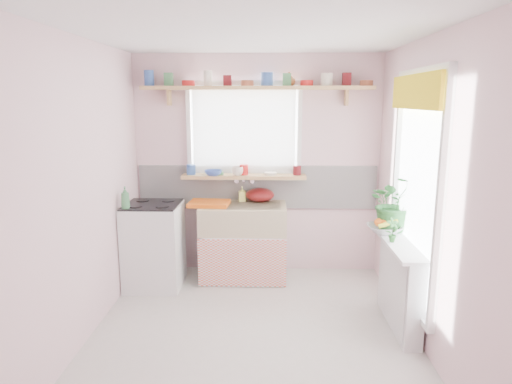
{
  "coord_description": "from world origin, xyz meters",
  "views": [
    {
      "loc": [
        0.13,
        -3.61,
        2.0
      ],
      "look_at": [
        0.01,
        0.55,
        1.15
      ],
      "focal_mm": 32.0,
      "sensor_mm": 36.0,
      "label": 1
    }
  ],
  "objects": [
    {
      "name": "colander",
      "position": [
        0.03,
        1.5,
        0.93
      ],
      "size": [
        0.36,
        0.36,
        0.15
      ],
      "primitive_type": "ellipsoid",
      "rotation": [
        0.0,
        0.0,
        -0.08
      ],
      "color": "#601011",
      "rests_on": "sink_unit"
    },
    {
      "name": "fruit",
      "position": [
        1.22,
        0.52,
        0.87
      ],
      "size": [
        0.2,
        0.14,
        0.1
      ],
      "color": "orange",
      "rests_on": "fruit_bowl"
    },
    {
      "name": "shelf_crockery",
      "position": [
        -0.04,
        1.47,
        2.19
      ],
      "size": [
        2.47,
        0.11,
        0.12
      ],
      "color": "#3359A5",
      "rests_on": "pine_shelf"
    },
    {
      "name": "cooker_bottle",
      "position": [
        -1.31,
        0.83,
        1.03
      ],
      "size": [
        0.11,
        0.11,
        0.23
      ],
      "primitive_type": "imported",
      "rotation": [
        0.0,
        0.0,
        0.31
      ],
      "color": "#448853",
      "rests_on": "cooker"
    },
    {
      "name": "fruit_bowl",
      "position": [
        1.21,
        0.51,
        0.81
      ],
      "size": [
        0.33,
        0.33,
        0.08
      ],
      "primitive_type": "imported",
      "rotation": [
        0.0,
        0.0,
        0.08
      ],
      "color": "silver",
      "rests_on": "radiator_ledge"
    },
    {
      "name": "sill_cup",
      "position": [
        -0.22,
        1.42,
        1.21
      ],
      "size": [
        0.16,
        0.16,
        0.1
      ],
      "primitive_type": "imported",
      "rotation": [
        0.0,
        0.0,
        -0.31
      ],
      "color": "silver",
      "rests_on": "windowsill"
    },
    {
      "name": "sink_unit",
      "position": [
        -0.15,
        1.29,
        0.43
      ],
      "size": [
        0.95,
        0.65,
        1.11
      ],
      "color": "white",
      "rests_on": "ground"
    },
    {
      "name": "radiator_ledge",
      "position": [
        1.3,
        0.2,
        0.4
      ],
      "size": [
        0.22,
        0.95,
        0.78
      ],
      "color": "white",
      "rests_on": "ground"
    },
    {
      "name": "cooker",
      "position": [
        -1.1,
        1.05,
        0.46
      ],
      "size": [
        0.58,
        0.58,
        0.93
      ],
      "color": "white",
      "rests_on": "ground"
    },
    {
      "name": "dish_tray",
      "position": [
        -0.53,
        1.27,
        0.87
      ],
      "size": [
        0.45,
        0.35,
        0.04
      ],
      "primitive_type": "cube",
      "rotation": [
        0.0,
        0.0,
        -0.07
      ],
      "color": "orange",
      "rests_on": "sink_unit"
    },
    {
      "name": "windowsill",
      "position": [
        -0.15,
        1.48,
        1.14
      ],
      "size": [
        1.4,
        0.22,
        0.04
      ],
      "primitive_type": "cube",
      "color": "tan",
      "rests_on": "room"
    },
    {
      "name": "shelf_vase",
      "position": [
        0.35,
        1.53,
        2.21
      ],
      "size": [
        0.15,
        0.15,
        0.15
      ],
      "primitive_type": "imported",
      "rotation": [
        0.0,
        0.0,
        0.04
      ],
      "color": "#9D5F30",
      "rests_on": "pine_shelf"
    },
    {
      "name": "room",
      "position": [
        0.66,
        0.86,
        1.37
      ],
      "size": [
        3.2,
        3.2,
        3.2
      ],
      "color": "beige",
      "rests_on": "ground"
    },
    {
      "name": "sill_bowl",
      "position": [
        -0.49,
        1.42,
        1.19
      ],
      "size": [
        0.19,
        0.19,
        0.06
      ],
      "primitive_type": "imported",
      "rotation": [
        0.0,
        0.0,
        -0.0
      ],
      "color": "#3757B5",
      "rests_on": "windowsill"
    },
    {
      "name": "sill_crockery",
      "position": [
        -0.15,
        1.48,
        1.22
      ],
      "size": [
        1.35,
        0.11,
        0.12
      ],
      "color": "#3359A5",
      "rests_on": "windowsill"
    },
    {
      "name": "soap_bottle_sink",
      "position": [
        -0.17,
        1.5,
        0.94
      ],
      "size": [
        0.09,
        0.09,
        0.17
      ],
      "primitive_type": "imported",
      "rotation": [
        0.0,
        0.0,
        0.11
      ],
      "color": "#ECEA69",
      "rests_on": "sink_unit"
    },
    {
      "name": "herb_pot",
      "position": [
        1.21,
        0.24,
        0.88
      ],
      "size": [
        0.13,
        0.11,
        0.22
      ],
      "primitive_type": "imported",
      "rotation": [
        0.0,
        0.0,
        0.32
      ],
      "color": "#2E702D",
      "rests_on": "radiator_ledge"
    },
    {
      "name": "pine_shelf",
      "position": [
        0.0,
        1.47,
        2.12
      ],
      "size": [
        2.52,
        0.24,
        0.04
      ],
      "primitive_type": "cube",
      "color": "tan",
      "rests_on": "room"
    },
    {
      "name": "jade_plant",
      "position": [
        1.32,
        0.6,
        1.04
      ],
      "size": [
        0.5,
        0.44,
        0.54
      ],
      "primitive_type": "imported",
      "rotation": [
        0.0,
        0.0,
        0.05
      ],
      "color": "#29662D",
      "rests_on": "radiator_ledge"
    }
  ]
}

